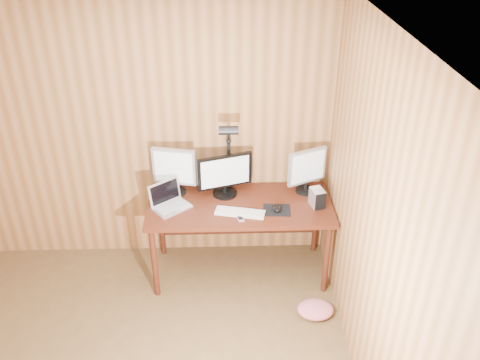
{
  "coord_description": "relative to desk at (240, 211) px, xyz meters",
  "views": [
    {
      "loc": [
        0.81,
        -2.06,
        3.16
      ],
      "look_at": [
        0.93,
        1.58,
        1.02
      ],
      "focal_mm": 38.0,
      "sensor_mm": 36.0,
      "label": 1
    }
  ],
  "objects": [
    {
      "name": "hard_drive",
      "position": [
        0.66,
        -0.12,
        0.2
      ],
      "size": [
        0.13,
        0.17,
        0.16
      ],
      "rotation": [
        0.0,
        0.0,
        0.25
      ],
      "color": "silver",
      "rests_on": "desk"
    },
    {
      "name": "speaker",
      "position": [
        0.7,
        0.02,
        0.18
      ],
      "size": [
        0.05,
        0.05,
        0.11
      ],
      "primitive_type": "cylinder",
      "color": "black",
      "rests_on": "desk"
    },
    {
      "name": "mouse",
      "position": [
        0.31,
        -0.18,
        0.15
      ],
      "size": [
        0.09,
        0.13,
        0.04
      ],
      "primitive_type": "ellipsoid",
      "rotation": [
        0.0,
        0.0,
        -0.17
      ],
      "color": "black",
      "rests_on": "mousepad"
    },
    {
      "name": "monitor_right",
      "position": [
        0.6,
        0.12,
        0.34
      ],
      "size": [
        0.35,
        0.18,
        0.42
      ],
      "rotation": [
        0.0,
        0.0,
        0.43
      ],
      "color": "black",
      "rests_on": "desk"
    },
    {
      "name": "fabric_pile",
      "position": [
        0.62,
        -0.65,
        -0.58
      ],
      "size": [
        0.36,
        0.32,
        0.1
      ],
      "primitive_type": null,
      "rotation": [
        0.0,
        0.0,
        -0.25
      ],
      "color": "#D86874",
      "rests_on": "floor"
    },
    {
      "name": "mousepad",
      "position": [
        0.31,
        -0.18,
        0.12
      ],
      "size": [
        0.24,
        0.2,
        0.0
      ],
      "primitive_type": "cube",
      "rotation": [
        0.0,
        0.0,
        -0.07
      ],
      "color": "black",
      "rests_on": "desk"
    },
    {
      "name": "keyboard",
      "position": [
        -0.0,
        -0.22,
        0.13
      ],
      "size": [
        0.44,
        0.21,
        0.02
      ],
      "rotation": [
        0.0,
        0.0,
        -0.21
      ],
      "color": "white",
      "rests_on": "desk"
    },
    {
      "name": "room_shell",
      "position": [
        -0.93,
        -1.7,
        0.62
      ],
      "size": [
        4.0,
        4.0,
        4.0
      ],
      "color": "brown",
      "rests_on": "ground"
    },
    {
      "name": "monitor_center",
      "position": [
        -0.13,
        0.09,
        0.32
      ],
      "size": [
        0.48,
        0.22,
        0.39
      ],
      "rotation": [
        0.0,
        0.0,
        0.31
      ],
      "color": "black",
      "rests_on": "desk"
    },
    {
      "name": "desk_lamp",
      "position": [
        -0.09,
        0.15,
        0.57
      ],
      "size": [
        0.16,
        0.24,
        0.72
      ],
      "rotation": [
        0.0,
        0.0,
        -0.28
      ],
      "color": "black",
      "rests_on": "desk"
    },
    {
      "name": "desk",
      "position": [
        0.0,
        0.0,
        0.0
      ],
      "size": [
        1.6,
        0.7,
        0.75
      ],
      "color": "#481C0F",
      "rests_on": "floor"
    },
    {
      "name": "phone",
      "position": [
        -0.0,
        -0.3,
        0.13
      ],
      "size": [
        0.07,
        0.1,
        0.01
      ],
      "rotation": [
        0.0,
        0.0,
        0.26
      ],
      "color": "silver",
      "rests_on": "desk"
    },
    {
      "name": "laptop",
      "position": [
        -0.61,
        -0.09,
        0.18
      ],
      "size": [
        0.38,
        0.37,
        0.22
      ],
      "rotation": [
        0.0,
        0.0,
        0.67
      ],
      "color": "silver",
      "rests_on": "desk"
    },
    {
      "name": "monitor_left",
      "position": [
        -0.57,
        0.13,
        0.36
      ],
      "size": [
        0.39,
        0.18,
        0.44
      ],
      "rotation": [
        0.0,
        0.0,
        -0.22
      ],
      "color": "black",
      "rests_on": "desk"
    }
  ]
}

